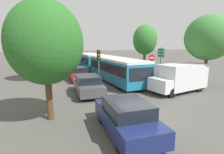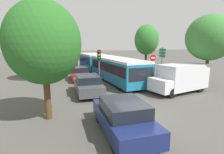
{
  "view_description": "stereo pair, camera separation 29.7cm",
  "coord_description": "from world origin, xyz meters",
  "px_view_note": "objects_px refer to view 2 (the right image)",
  "views": [
    {
      "loc": [
        -4.8,
        -7.88,
        3.91
      ],
      "look_at": [
        0.2,
        5.64,
        1.2
      ],
      "focal_mm": 28.0,
      "sensor_mm": 36.0,
      "label": 1
    },
    {
      "loc": [
        -4.52,
        -7.98,
        3.91
      ],
      "look_at": [
        0.2,
        5.64,
        1.2
      ],
      "focal_mm": 28.0,
      "sensor_mm": 36.0,
      "label": 2
    }
  ],
  "objects_px": {
    "queued_car_black": "(71,66)",
    "tree_left_distant": "(47,37)",
    "white_van": "(181,77)",
    "tree_right_mid": "(147,40)",
    "queued_car_graphite": "(88,85)",
    "tree_left_mid": "(43,34)",
    "queued_car_blue": "(69,62)",
    "traffic_light": "(99,60)",
    "queued_car_white": "(65,60)",
    "city_bus_rear": "(61,53)",
    "no_entry_sign": "(153,63)",
    "queued_car_navy": "(123,117)",
    "tree_left_near": "(44,43)",
    "tree_right_near": "(209,39)",
    "direction_sign_post": "(162,56)",
    "queued_car_red": "(80,73)",
    "tree_left_far": "(46,39)",
    "articulated_bus": "(105,65)"
  },
  "relations": [
    {
      "from": "tree_right_near",
      "to": "tree_left_distant",
      "type": "bearing_deg",
      "value": 117.17
    },
    {
      "from": "traffic_light",
      "to": "queued_car_black",
      "type": "bearing_deg",
      "value": -158.56
    },
    {
      "from": "queued_car_black",
      "to": "tree_left_distant",
      "type": "xyz_separation_m",
      "value": [
        -3.2,
        11.68,
        4.46
      ]
    },
    {
      "from": "tree_left_near",
      "to": "tree_right_mid",
      "type": "xyz_separation_m",
      "value": [
        12.54,
        11.69,
        0.52
      ]
    },
    {
      "from": "tree_left_near",
      "to": "queued_car_navy",
      "type": "bearing_deg",
      "value": -40.87
    },
    {
      "from": "articulated_bus",
      "to": "traffic_light",
      "type": "height_order",
      "value": "traffic_light"
    },
    {
      "from": "queued_car_graphite",
      "to": "tree_left_mid",
      "type": "distance_m",
      "value": 8.29
    },
    {
      "from": "queued_car_black",
      "to": "tree_left_far",
      "type": "height_order",
      "value": "tree_left_far"
    },
    {
      "from": "tree_right_mid",
      "to": "queued_car_navy",
      "type": "bearing_deg",
      "value": -123.08
    },
    {
      "from": "tree_left_distant",
      "to": "tree_right_near",
      "type": "distance_m",
      "value": 29.11
    },
    {
      "from": "queued_car_white",
      "to": "tree_left_near",
      "type": "distance_m",
      "value": 28.97
    },
    {
      "from": "articulated_bus",
      "to": "queued_car_graphite",
      "type": "distance_m",
      "value": 8.0
    },
    {
      "from": "tree_right_near",
      "to": "direction_sign_post",
      "type": "bearing_deg",
      "value": 100.19
    },
    {
      "from": "tree_left_mid",
      "to": "tree_left_far",
      "type": "bearing_deg",
      "value": 89.83
    },
    {
      "from": "tree_right_mid",
      "to": "no_entry_sign",
      "type": "bearing_deg",
      "value": -111.76
    },
    {
      "from": "city_bus_rear",
      "to": "queued_car_red",
      "type": "xyz_separation_m",
      "value": [
        0.12,
        -35.42,
        -0.64
      ]
    },
    {
      "from": "city_bus_rear",
      "to": "tree_right_mid",
      "type": "bearing_deg",
      "value": -165.5
    },
    {
      "from": "traffic_light",
      "to": "direction_sign_post",
      "type": "distance_m",
      "value": 7.69
    },
    {
      "from": "queued_car_white",
      "to": "no_entry_sign",
      "type": "bearing_deg",
      "value": -158.52
    },
    {
      "from": "queued_car_black",
      "to": "queued_car_white",
      "type": "height_order",
      "value": "queued_car_black"
    },
    {
      "from": "queued_car_white",
      "to": "tree_left_mid",
      "type": "relative_size",
      "value": 0.59
    },
    {
      "from": "queued_car_blue",
      "to": "traffic_light",
      "type": "bearing_deg",
      "value": -173.58
    },
    {
      "from": "traffic_light",
      "to": "tree_left_distant",
      "type": "bearing_deg",
      "value": -154.96
    },
    {
      "from": "queued_car_navy",
      "to": "no_entry_sign",
      "type": "relative_size",
      "value": 1.56
    },
    {
      "from": "queued_car_black",
      "to": "queued_car_graphite",
      "type": "bearing_deg",
      "value": -177.76
    },
    {
      "from": "direction_sign_post",
      "to": "tree_right_near",
      "type": "bearing_deg",
      "value": 107.36
    },
    {
      "from": "queued_car_navy",
      "to": "tree_left_near",
      "type": "distance_m",
      "value": 5.25
    },
    {
      "from": "queued_car_white",
      "to": "tree_right_near",
      "type": "xyz_separation_m",
      "value": [
        9.95,
        -26.5,
        3.64
      ]
    },
    {
      "from": "white_van",
      "to": "tree_left_far",
      "type": "xyz_separation_m",
      "value": [
        -10.52,
        18.2,
        3.48
      ]
    },
    {
      "from": "direction_sign_post",
      "to": "tree_right_near",
      "type": "distance_m",
      "value": 5.58
    },
    {
      "from": "queued_car_blue",
      "to": "no_entry_sign",
      "type": "height_order",
      "value": "no_entry_sign"
    },
    {
      "from": "queued_car_blue",
      "to": "tree_right_near",
      "type": "distance_m",
      "value": 23.24
    },
    {
      "from": "tree_left_distant",
      "to": "tree_right_mid",
      "type": "bearing_deg",
      "value": -51.87
    },
    {
      "from": "traffic_light",
      "to": "tree_left_near",
      "type": "distance_m",
      "value": 7.8
    },
    {
      "from": "queued_car_navy",
      "to": "tree_left_distant",
      "type": "bearing_deg",
      "value": 8.63
    },
    {
      "from": "queued_car_navy",
      "to": "direction_sign_post",
      "type": "height_order",
      "value": "direction_sign_post"
    },
    {
      "from": "queued_car_navy",
      "to": "direction_sign_post",
      "type": "distance_m",
      "value": 13.57
    },
    {
      "from": "articulated_bus",
      "to": "queued_car_blue",
      "type": "distance_m",
      "value": 12.26
    },
    {
      "from": "white_van",
      "to": "tree_right_mid",
      "type": "height_order",
      "value": "tree_right_mid"
    },
    {
      "from": "traffic_light",
      "to": "no_entry_sign",
      "type": "xyz_separation_m",
      "value": [
        6.16,
        0.69,
        -0.62
      ]
    },
    {
      "from": "queued_car_red",
      "to": "tree_left_near",
      "type": "relative_size",
      "value": 0.71
    },
    {
      "from": "queued_car_graphite",
      "to": "white_van",
      "type": "height_order",
      "value": "white_van"
    },
    {
      "from": "queued_car_red",
      "to": "direction_sign_post",
      "type": "xyz_separation_m",
      "value": [
        8.91,
        -2.44,
        1.82
      ]
    },
    {
      "from": "city_bus_rear",
      "to": "queued_car_red",
      "type": "bearing_deg",
      "value": 178.87
    },
    {
      "from": "queued_car_graphite",
      "to": "tree_left_far",
      "type": "relative_size",
      "value": 0.6
    },
    {
      "from": "queued_car_red",
      "to": "tree_left_far",
      "type": "height_order",
      "value": "tree_left_far"
    },
    {
      "from": "queued_car_black",
      "to": "traffic_light",
      "type": "height_order",
      "value": "traffic_light"
    },
    {
      "from": "queued_car_red",
      "to": "tree_left_distant",
      "type": "bearing_deg",
      "value": 12.95
    },
    {
      "from": "queued_car_navy",
      "to": "queued_car_black",
      "type": "distance_m",
      "value": 19.06
    },
    {
      "from": "city_bus_rear",
      "to": "queued_car_white",
      "type": "bearing_deg",
      "value": 178.75
    }
  ]
}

